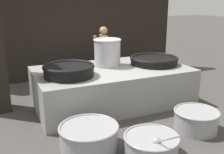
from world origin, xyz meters
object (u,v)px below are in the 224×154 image
object	(u,v)px
giant_wok_near	(69,70)
prep_bowl_extra	(89,136)
giant_wok_far	(154,60)
cook	(103,54)
prep_bowl_vegetables	(151,144)
stock_pot	(107,52)
prep_bowl_meat	(196,119)

from	to	relation	value
giant_wok_near	prep_bowl_extra	distance (m)	1.65
prep_bowl_extra	giant_wok_far	bearing A→B (deg)	35.88
cook	prep_bowl_vegetables	size ratio (longest dim) A/B	1.45
giant_wok_near	stock_pot	size ratio (longest dim) A/B	1.61
stock_pot	prep_bowl_vegetables	xyz separation A→B (m)	(-0.38, -2.59, -0.98)
prep_bowl_meat	prep_bowl_extra	bearing A→B (deg)	173.87
cook	prep_bowl_vegetables	xyz separation A→B (m)	(-0.75, -3.75, -0.71)
giant_wok_far	cook	size ratio (longest dim) A/B	0.71
cook	prep_bowl_extra	bearing A→B (deg)	75.32
prep_bowl_meat	cook	bearing A→B (deg)	97.93
stock_pot	cook	size ratio (longest dim) A/B	0.40
prep_bowl_meat	giant_wok_near	bearing A→B (deg)	138.92
giant_wok_far	prep_bowl_extra	world-z (taller)	giant_wok_far
giant_wok_near	giant_wok_far	world-z (taller)	giant_wok_near
giant_wok_far	cook	bearing A→B (deg)	115.96
prep_bowl_vegetables	prep_bowl_meat	world-z (taller)	prep_bowl_vegetables
giant_wok_near	prep_bowl_meat	world-z (taller)	giant_wok_near
giant_wok_far	prep_bowl_meat	distance (m)	2.03
giant_wok_far	stock_pot	bearing A→B (deg)	163.46
prep_bowl_vegetables	stock_pot	bearing A→B (deg)	81.72
stock_pot	prep_bowl_meat	distance (m)	2.55
giant_wok_near	giant_wok_far	bearing A→B (deg)	4.97
cook	prep_bowl_meat	world-z (taller)	cook
prep_bowl_extra	stock_pot	bearing A→B (deg)	59.07
giant_wok_near	cook	distance (m)	2.23
giant_wok_near	cook	bearing A→B (deg)	48.90
cook	prep_bowl_extra	distance (m)	3.58
giant_wok_far	prep_bowl_meat	world-z (taller)	giant_wok_far
giant_wok_far	prep_bowl_vegetables	distance (m)	2.80
prep_bowl_extra	prep_bowl_vegetables	bearing A→B (deg)	-36.35
prep_bowl_meat	prep_bowl_extra	xyz separation A→B (m)	(-2.04, 0.22, 0.01)
giant_wok_far	prep_bowl_meat	xyz separation A→B (m)	(-0.26, -1.88, -0.73)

